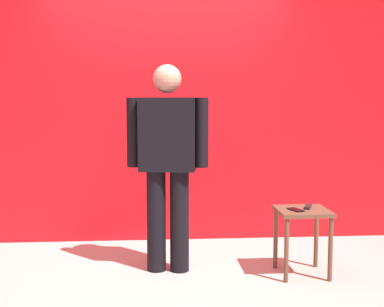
{
  "coord_description": "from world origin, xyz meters",
  "views": [
    {
      "loc": [
        -0.09,
        -3.66,
        1.37
      ],
      "look_at": [
        0.22,
        0.55,
        0.95
      ],
      "focal_mm": 47.35,
      "sensor_mm": 36.0,
      "label": 1
    }
  ],
  "objects_px": {
    "cell_phone": "(296,210)",
    "tv_remote": "(308,207)",
    "side_table": "(302,222)",
    "standing_person": "(168,157)"
  },
  "relations": [
    {
      "from": "cell_phone",
      "to": "tv_remote",
      "type": "xyz_separation_m",
      "value": [
        0.13,
        0.09,
        0.01
      ]
    },
    {
      "from": "side_table",
      "to": "tv_remote",
      "type": "relative_size",
      "value": 3.12
    },
    {
      "from": "standing_person",
      "to": "tv_remote",
      "type": "bearing_deg",
      "value": -6.12
    },
    {
      "from": "standing_person",
      "to": "side_table",
      "type": "bearing_deg",
      "value": -9.32
    },
    {
      "from": "side_table",
      "to": "cell_phone",
      "type": "bearing_deg",
      "value": -152.15
    },
    {
      "from": "side_table",
      "to": "tv_remote",
      "type": "distance_m",
      "value": 0.14
    },
    {
      "from": "side_table",
      "to": "tv_remote",
      "type": "bearing_deg",
      "value": 42.75
    },
    {
      "from": "standing_person",
      "to": "side_table",
      "type": "distance_m",
      "value": 1.2
    },
    {
      "from": "tv_remote",
      "to": "standing_person",
      "type": "bearing_deg",
      "value": -162.05
    },
    {
      "from": "side_table",
      "to": "cell_phone",
      "type": "distance_m",
      "value": 0.14
    }
  ]
}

